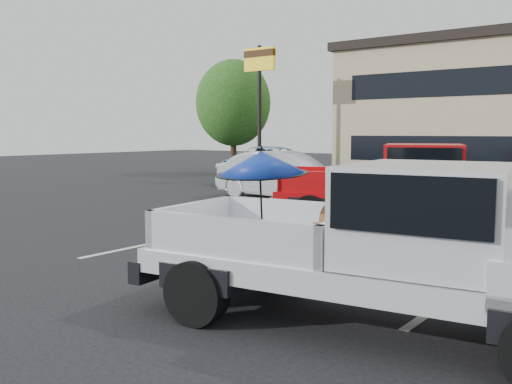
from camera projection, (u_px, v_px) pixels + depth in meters
ground at (228, 280)px, 8.58m from camera, size 90.00×90.00×0.00m
stripe_left at (180, 238)px, 11.98m from camera, size 0.12×5.00×0.01m
stripe_right at (472, 283)px, 8.35m from camera, size 0.12×5.00×0.01m
motel_sign at (259, 77)px, 25.19m from camera, size 1.60×0.22×6.00m
tree_left at (233, 103)px, 30.08m from camera, size 3.96×3.96×6.02m
silver_pickup at (408, 239)px, 6.19m from camera, size 5.90×2.70×2.06m
red_pickup at (415, 182)px, 13.26m from camera, size 6.20×4.04×1.93m
silver_sedan at (283, 176)px, 18.43m from camera, size 4.99×2.31×1.59m
blue_suv at (265, 165)px, 24.99m from camera, size 3.99×6.16×1.58m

